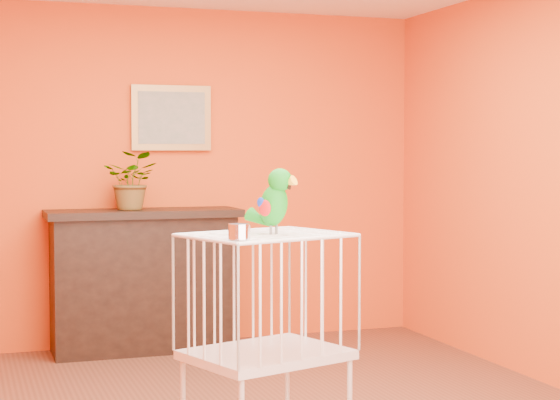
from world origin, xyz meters
name	(u,v)px	position (x,y,z in m)	size (l,w,h in m)	color
room_shell	(258,135)	(0.00, 0.00, 1.58)	(4.50, 4.50, 4.50)	#D34913
console_cabinet	(144,280)	(-0.26, 2.00, 0.53)	(1.43, 0.51, 1.06)	black
potted_plant	(132,187)	(-0.34, 2.02, 1.23)	(0.39, 0.43, 0.34)	#26722D
framed_picture	(171,118)	(0.00, 2.22, 1.75)	(0.62, 0.04, 0.50)	#A17639
birdcage	(266,343)	(-0.16, -0.64, 0.57)	(0.85, 0.74, 1.10)	silver
feed_cup	(239,232)	(-0.37, -0.91, 1.14)	(0.10, 0.10, 0.07)	silver
parrot	(274,201)	(-0.12, -0.65, 1.26)	(0.23, 0.26, 0.32)	#59544C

